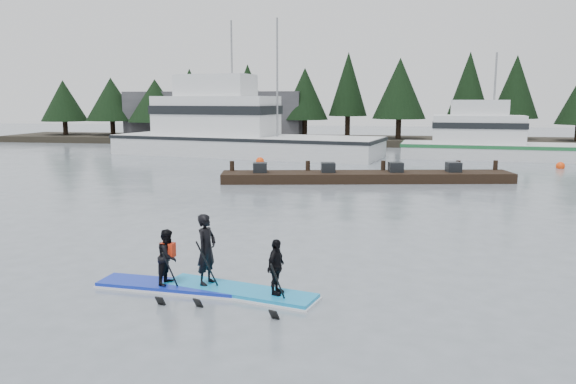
% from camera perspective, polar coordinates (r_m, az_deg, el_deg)
% --- Properties ---
extents(ground, '(160.00, 160.00, 0.00)m').
position_cam_1_polar(ground, '(13.48, -4.39, -8.72)').
color(ground, slate).
rests_on(ground, ground).
extents(far_shore, '(70.00, 8.00, 0.60)m').
position_cam_1_polar(far_shore, '(54.65, 6.45, 5.21)').
color(far_shore, '#2D281E').
rests_on(far_shore, ground).
extents(treeline, '(60.00, 4.00, 8.00)m').
position_cam_1_polar(treeline, '(54.67, 6.45, 4.90)').
color(treeline, black).
rests_on(treeline, ground).
extents(waterfront_building, '(18.00, 6.00, 5.00)m').
position_cam_1_polar(waterfront_building, '(59.00, -7.21, 7.64)').
color(waterfront_building, '#4C4C51').
rests_on(waterfront_building, ground).
extents(fishing_boat_large, '(21.18, 9.67, 11.23)m').
position_cam_1_polar(fishing_boat_large, '(43.17, -5.15, 4.92)').
color(fishing_boat_large, silver).
rests_on(fishing_boat_large, ground).
extents(fishing_boat_medium, '(14.24, 5.26, 8.37)m').
position_cam_1_polar(fishing_boat_medium, '(43.07, 20.32, 3.98)').
color(fishing_boat_medium, silver).
rests_on(fishing_boat_medium, ground).
extents(floating_dock, '(15.01, 4.80, 0.50)m').
position_cam_1_polar(floating_dock, '(29.25, 7.99, 1.53)').
color(floating_dock, black).
rests_on(floating_dock, ground).
extents(buoy_c, '(0.52, 0.52, 0.52)m').
position_cam_1_polar(buoy_c, '(38.44, 25.92, 2.16)').
color(buoy_c, '#FF440C').
rests_on(buoy_c, ground).
extents(buoy_b, '(0.56, 0.56, 0.56)m').
position_cam_1_polar(buoy_b, '(37.24, -2.86, 2.89)').
color(buoy_b, '#FF440C').
rests_on(buoy_b, ground).
extents(paddleboard_solo, '(3.29, 1.18, 1.82)m').
position_cam_1_polar(paddleboard_solo, '(12.90, -12.03, -7.73)').
color(paddleboard_solo, '#132BB2').
rests_on(paddleboard_solo, ground).
extents(paddleboard_duo, '(3.58, 1.74, 2.18)m').
position_cam_1_polar(paddleboard_duo, '(12.33, -5.32, -7.84)').
color(paddleboard_duo, '#158DCD').
rests_on(paddleboard_duo, ground).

